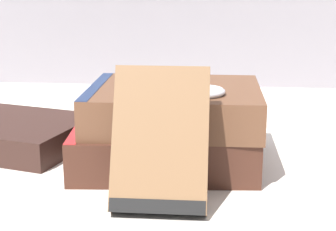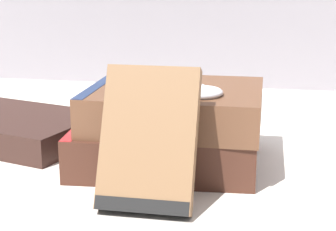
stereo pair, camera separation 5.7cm
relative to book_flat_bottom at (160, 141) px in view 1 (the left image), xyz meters
The scene contains 6 objects.
ground_plane 0.02m from the book_flat_bottom, behind, with size 3.00×3.00×0.00m, color silver.
book_flat_bottom is the anchor object (origin of this frame).
book_flat_top 0.04m from the book_flat_bottom, 35.07° to the right, with size 0.18×0.15×0.04m.
book_leaning_front 0.13m from the book_flat_bottom, 83.88° to the right, with size 0.08×0.07×0.12m.
pocket_watch 0.09m from the book_flat_bottom, 40.63° to the right, with size 0.05×0.05×0.01m.
reading_glasses 0.16m from the book_flat_bottom, 116.06° to the left, with size 0.12×0.07×0.00m.
Camera 1 is at (0.07, -0.58, 0.20)m, focal length 60.00 mm.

